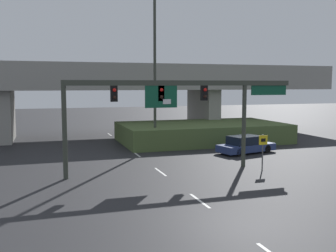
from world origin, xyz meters
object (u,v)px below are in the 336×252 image
object	(u,v)px
parked_sedan_near_right	(246,145)
highway_light_pole_near	(155,45)
signal_gantry	(177,98)
speed_limit_sign	(263,147)

from	to	relation	value
parked_sedan_near_right	highway_light_pole_near	bearing A→B (deg)	128.59
signal_gantry	parked_sedan_near_right	world-z (taller)	signal_gantry
signal_gantry	speed_limit_sign	xyz separation A→B (m)	(5.22, -1.56, -3.12)
speed_limit_sign	highway_light_pole_near	size ratio (longest dim) A/B	0.14
highway_light_pole_near	signal_gantry	bearing A→B (deg)	-97.46
signal_gantry	speed_limit_sign	world-z (taller)	signal_gantry
parked_sedan_near_right	speed_limit_sign	bearing A→B (deg)	-123.19
speed_limit_sign	highway_light_pole_near	xyz separation A→B (m)	(-3.99, 10.90, 7.27)
signal_gantry	speed_limit_sign	size ratio (longest dim) A/B	6.42
signal_gantry	highway_light_pole_near	size ratio (longest dim) A/B	0.89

